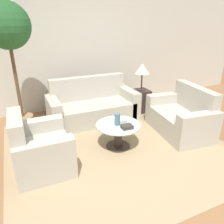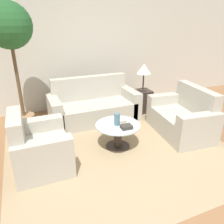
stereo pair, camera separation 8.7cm
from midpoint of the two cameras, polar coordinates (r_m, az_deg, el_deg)
ground_plane at (r=3.21m, az=7.50°, el=-16.12°), size 14.00×14.00×0.00m
wall_back at (r=5.34m, az=-8.56°, el=14.95°), size 10.00×0.06×2.60m
rug at (r=3.81m, az=2.15°, el=-8.96°), size 3.59×3.32×0.01m
sofa_main at (r=4.71m, az=-4.38°, el=1.35°), size 1.85×0.83×0.91m
armchair at (r=3.35m, az=-18.18°, el=-9.28°), size 0.77×0.93×0.87m
loveseat at (r=4.37m, az=18.69°, el=-1.63°), size 0.93×1.37×0.89m
coffee_table at (r=3.67m, az=2.21°, el=-5.37°), size 0.74×0.74×0.42m
side_table at (r=5.17m, az=8.36°, el=2.83°), size 0.36×0.36×0.53m
table_lamp at (r=4.97m, az=8.85°, el=10.89°), size 0.33×0.33×0.61m
potted_plant at (r=4.20m, az=-24.44°, el=17.40°), size 0.77×0.77×2.32m
vase at (r=3.55m, az=2.01°, el=-1.91°), size 0.09×0.09×0.20m
bowl at (r=3.67m, az=2.87°, el=-2.23°), size 0.21×0.21×0.07m
book_stack at (r=3.47m, az=4.50°, el=-3.89°), size 0.18×0.14×0.06m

